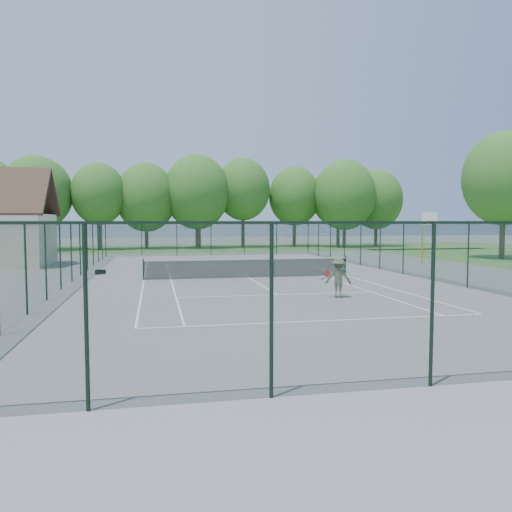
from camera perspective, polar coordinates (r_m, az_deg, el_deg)
The scene contains 11 objects.
ground at distance 26.77m, azimuth -0.86°, elevation -2.48°, with size 140.00×140.00×0.00m, color gray.
grass_far at distance 56.44m, azimuth -6.51°, elevation 0.91°, with size 80.00×16.00×0.01m, color #4F8536.
court_lines at distance 26.77m, azimuth -0.86°, elevation -2.48°, with size 11.05×23.85×0.01m.
tennis_net at distance 26.71m, azimuth -0.86°, elevation -1.26°, with size 11.08×0.08×1.10m.
fence_enclosure at distance 26.64m, azimuth -0.86°, elevation 0.85°, with size 18.05×36.05×3.02m.
tree_line_far at distance 56.43m, azimuth -6.56°, elevation 6.99°, with size 39.40×6.40×9.70m.
basketball_goal at distance 37.63m, azimuth 18.88°, elevation 3.09°, with size 1.20×1.43×3.65m.
tree_side at distance 44.80m, azimuth 26.50°, elevation 7.94°, with size 6.44×6.44×10.19m.
sports_bag_a at distance 29.71m, azimuth -17.60°, elevation -1.76°, with size 0.35×0.21×0.28m, color black.
sports_bag_b at distance 29.87m, azimuth -17.10°, elevation -1.74°, with size 0.33×0.20×0.26m, color black.
tennis_player at distance 20.00m, azimuth 9.40°, elevation -2.46°, with size 1.80×0.95×1.58m.
Camera 1 is at (-4.93, -26.14, 3.02)m, focal length 35.00 mm.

